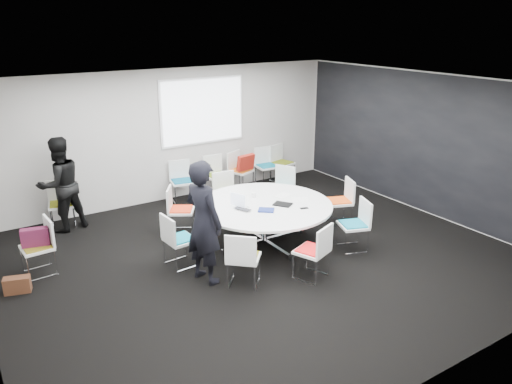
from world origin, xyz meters
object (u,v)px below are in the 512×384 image
cup (254,195)px  maroon_bag (35,237)px  chair_ring_e (180,249)px  chair_back_a (182,189)px  conference_table (264,213)px  chair_back_d (266,173)px  brown_bag (17,285)px  chair_ring_d (181,219)px  chair_ring_f (243,268)px  chair_ring_a (339,210)px  person_main (204,222)px  chair_back_e (282,170)px  chair_person_back (62,213)px  chair_back_b (217,183)px  laptop (244,209)px  chair_ring_b (281,196)px  chair_back_c (241,178)px  person_back (60,185)px  chair_ring_g (312,261)px  chair_ring_h (353,234)px  chair_spare_left (40,257)px  chair_ring_c (227,203)px

cup → maroon_bag: (-3.59, 0.56, -0.16)m
chair_ring_e → chair_back_a: 3.00m
conference_table → cup: cup is taller
chair_back_d → brown_bag: (-5.82, -2.18, -0.16)m
chair_ring_d → chair_ring_f: size_ratio=1.00×
chair_ring_a → person_main: (-3.19, -0.57, 0.67)m
chair_back_e → brown_bag: chair_back_e is taller
chair_person_back → chair_back_b: bearing=-167.3°
chair_ring_a → chair_ring_e: bearing=110.4°
conference_table → laptop: (-0.42, -0.02, 0.19)m
chair_ring_b → chair_back_b: same height
chair_ring_a → maroon_bag: 5.37m
chair_person_back → cup: bearing=153.4°
person_main → chair_back_a: bearing=-33.8°
maroon_bag → chair_back_b: bearing=23.3°
chair_back_d → cup: chair_back_d is taller
chair_ring_a → chair_back_d: 2.75m
chair_back_c → person_back: (-3.97, -0.20, 0.61)m
conference_table → chair_back_d: 3.30m
chair_back_e → laptop: chair_back_e is taller
chair_ring_b → cup: 1.54m
chair_ring_a → chair_back_b: 2.99m
chair_ring_f → person_main: bearing=173.1°
conference_table → person_back: (-2.81, 2.52, 0.33)m
chair_ring_g → brown_bag: bearing=131.6°
chair_back_b → chair_ring_a: bearing=115.8°
chair_ring_b → brown_bag: bearing=70.9°
chair_back_b → laptop: size_ratio=2.96×
chair_ring_g → chair_back_e: (2.43, 4.16, 0.00)m
chair_ring_f → chair_ring_b: bearing=87.4°
chair_person_back → person_back: 0.63m
chair_ring_h → chair_back_d: (0.74, 3.75, 0.00)m
chair_back_e → cup: chair_back_e is taller
person_main → chair_ring_h: bearing=-113.9°
chair_back_b → chair_spare_left: 4.43m
laptop → cup: bearing=-68.9°
conference_table → chair_ring_c: bearing=86.8°
chair_ring_e → chair_ring_g: 2.11m
laptop → person_back: bearing=21.9°
chair_back_d → chair_back_c: bearing=4.6°
chair_back_b → chair_back_d: (1.35, 0.01, 0.00)m
chair_back_d → chair_ring_a: bearing=92.4°
person_back → maroon_bag: (-0.75, -1.58, -0.27)m
cup → maroon_bag: size_ratio=0.22×
conference_table → cup: (0.03, 0.39, 0.22)m
cup → brown_bag: cup is taller
chair_back_e → brown_bag: size_ratio=2.44×
chair_ring_c → chair_back_d: (1.79, 1.25, 0.00)m
chair_person_back → person_main: size_ratio=0.47×
person_main → maroon_bag: 2.62m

